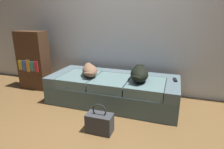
# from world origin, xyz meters

# --- Properties ---
(ground_plane) EXTENTS (10.00, 10.00, 0.00)m
(ground_plane) POSITION_xyz_m (0.00, 0.00, 0.00)
(ground_plane) COLOR brown
(back_wall) EXTENTS (6.40, 0.10, 2.80)m
(back_wall) POSITION_xyz_m (0.00, 1.66, 1.40)
(back_wall) COLOR silver
(back_wall) RESTS_ON ground
(couch) EXTENTS (2.04, 0.86, 0.44)m
(couch) POSITION_xyz_m (0.00, 1.01, 0.22)
(couch) COLOR #465E60
(couch) RESTS_ON ground
(dog_tan) EXTENTS (0.41, 0.51, 0.19)m
(dog_tan) POSITION_xyz_m (-0.38, 0.95, 0.54)
(dog_tan) COLOR brown
(dog_tan) RESTS_ON couch
(dog_dark) EXTENTS (0.35, 0.61, 0.21)m
(dog_dark) POSITION_xyz_m (0.42, 0.99, 0.55)
(dog_dark) COLOR black
(dog_dark) RESTS_ON couch
(tv_remote) EXTENTS (0.07, 0.15, 0.02)m
(tv_remote) POSITION_xyz_m (0.94, 1.13, 0.45)
(tv_remote) COLOR black
(tv_remote) RESTS_ON couch
(handbag) EXTENTS (0.32, 0.18, 0.38)m
(handbag) POSITION_xyz_m (0.11, 0.16, 0.13)
(handbag) COLOR #37393E
(handbag) RESTS_ON ground
(bookshelf) EXTENTS (0.56, 0.30, 1.10)m
(bookshelf) POSITION_xyz_m (-1.65, 1.15, 0.55)
(bookshelf) COLOR #472C1B
(bookshelf) RESTS_ON ground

